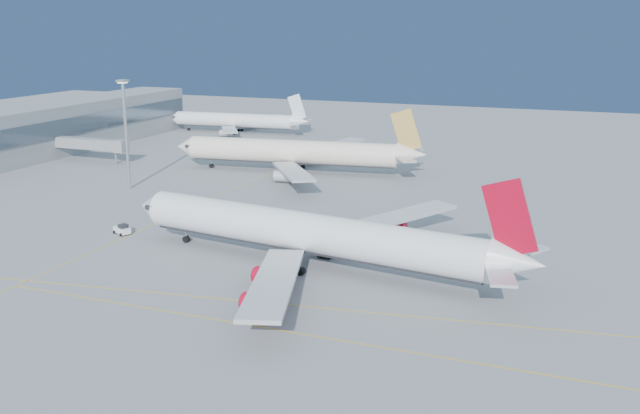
{
  "coord_description": "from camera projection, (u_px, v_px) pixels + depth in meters",
  "views": [
    {
      "loc": [
        40.65,
        -92.29,
        39.1
      ],
      "look_at": [
        -4.32,
        22.56,
        7.0
      ],
      "focal_mm": 40.0,
      "sensor_mm": 36.0,
      "label": 1
    }
  ],
  "objects": [
    {
      "name": "ground",
      "position": [
        292.0,
        290.0,
        107.36
      ],
      "size": [
        500.0,
        500.0,
        0.0
      ],
      "primitive_type": "plane",
      "color": "slate",
      "rests_on": "ground"
    },
    {
      "name": "terminal",
      "position": [
        64.0,
        126.0,
        222.62
      ],
      "size": [
        18.4,
        110.0,
        15.0
      ],
      "color": "gray",
      "rests_on": "ground"
    },
    {
      "name": "jet_bridge",
      "position": [
        94.0,
        144.0,
        203.8
      ],
      "size": [
        23.6,
        3.6,
        6.9
      ],
      "color": "gray",
      "rests_on": "ground"
    },
    {
      "name": "taxiway_lines",
      "position": [
        226.0,
        265.0,
        118.27
      ],
      "size": [
        118.86,
        140.0,
        0.02
      ],
      "color": "#D09F0B",
      "rests_on": "ground"
    },
    {
      "name": "airliner_virgin",
      "position": [
        314.0,
        234.0,
        116.06
      ],
      "size": [
        74.73,
        66.56,
        18.46
      ],
      "rotation": [
        0.0,
        0.0,
        -0.14
      ],
      "color": "white",
      "rests_on": "ground"
    },
    {
      "name": "airliner_etihad",
      "position": [
        297.0,
        152.0,
        189.7
      ],
      "size": [
        69.17,
        63.44,
        18.06
      ],
      "rotation": [
        0.0,
        0.0,
        0.13
      ],
      "color": "beige",
      "rests_on": "ground"
    },
    {
      "name": "airliner_third",
      "position": [
        237.0,
        121.0,
        258.11
      ],
      "size": [
        55.19,
        50.71,
        14.8
      ],
      "rotation": [
        0.0,
        0.0,
        0.09
      ],
      "color": "white",
      "rests_on": "ground"
    },
    {
      "name": "pushback_tug",
      "position": [
        122.0,
        229.0,
        135.16
      ],
      "size": [
        4.04,
        3.33,
        2.03
      ],
      "rotation": [
        0.0,
        0.0,
        -0.43
      ],
      "color": "white",
      "rests_on": "ground"
    },
    {
      "name": "light_mast",
      "position": [
        125.0,
        125.0,
        168.59
      ],
      "size": [
        2.25,
        2.25,
        26.06
      ],
      "color": "gray",
      "rests_on": "ground"
    }
  ]
}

